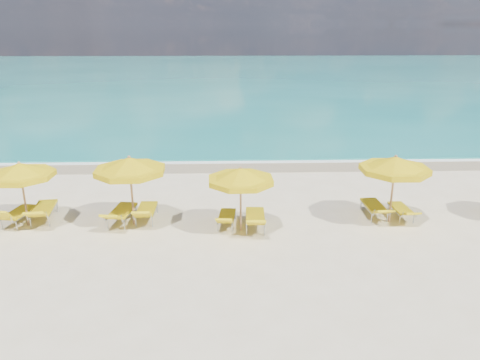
{
  "coord_description": "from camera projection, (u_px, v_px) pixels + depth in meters",
  "views": [
    {
      "loc": [
        -0.51,
        -14.28,
        6.47
      ],
      "look_at": [
        0.0,
        1.5,
        1.2
      ],
      "focal_mm": 35.0,
      "sensor_mm": 36.0,
      "label": 1
    }
  ],
  "objects": [
    {
      "name": "ground_plane",
      "position": [
        241.0,
        228.0,
        15.6
      ],
      "size": [
        120.0,
        120.0,
        0.0
      ],
      "primitive_type": "plane",
      "color": "beige"
    },
    {
      "name": "ocean",
      "position": [
        228.0,
        76.0,
        61.1
      ],
      "size": [
        120.0,
        80.0,
        0.3
      ],
      "primitive_type": "cube",
      "color": "#157873",
      "rests_on": "ground"
    },
    {
      "name": "wet_sand_band",
      "position": [
        236.0,
        165.0,
        22.61
      ],
      "size": [
        120.0,
        2.6,
        0.01
      ],
      "primitive_type": "cube",
      "color": "tan",
      "rests_on": "ground"
    },
    {
      "name": "foam_line",
      "position": [
        236.0,
        160.0,
        23.37
      ],
      "size": [
        120.0,
        1.2,
        0.03
      ],
      "primitive_type": "cube",
      "color": "white",
      "rests_on": "ground"
    },
    {
      "name": "whitecap_near",
      "position": [
        144.0,
        125.0,
        31.53
      ],
      "size": [
        14.0,
        0.36,
        0.05
      ],
      "primitive_type": "cube",
      "color": "white",
      "rests_on": "ground"
    },
    {
      "name": "whitecap_far",
      "position": [
        328.0,
        107.0,
        38.6
      ],
      "size": [
        18.0,
        0.3,
        0.05
      ],
      "primitive_type": "cube",
      "color": "white",
      "rests_on": "ground"
    },
    {
      "name": "umbrella_2",
      "position": [
        20.0,
        171.0,
        15.24
      ],
      "size": [
        2.93,
        2.93,
        2.25
      ],
      "rotation": [
        0.0,
        0.0,
        -0.42
      ],
      "color": "tan",
      "rests_on": "ground"
    },
    {
      "name": "umbrella_3",
      "position": [
        130.0,
        166.0,
        15.27
      ],
      "size": [
        3.06,
        3.06,
        2.42
      ],
      "rotation": [
        0.0,
        0.0,
        -0.34
      ],
      "color": "tan",
      "rests_on": "ground"
    },
    {
      "name": "umbrella_4",
      "position": [
        241.0,
        176.0,
        14.83
      ],
      "size": [
        2.9,
        2.9,
        2.22
      ],
      "rotation": [
        0.0,
        0.0,
        0.42
      ],
      "color": "tan",
      "rests_on": "ground"
    },
    {
      "name": "umbrella_5",
      "position": [
        395.0,
        165.0,
        15.48
      ],
      "size": [
        3.07,
        3.07,
        2.39
      ],
      "rotation": [
        0.0,
        0.0,
        0.38
      ],
      "color": "tan",
      "rests_on": "ground"
    },
    {
      "name": "lounger_2_left",
      "position": [
        19.0,
        217.0,
        15.93
      ],
      "size": [
        0.89,
        1.82,
        0.86
      ],
      "rotation": [
        0.0,
        0.0,
        -0.18
      ],
      "color": "#A5A8AD",
      "rests_on": "ground"
    },
    {
      "name": "lounger_2_right",
      "position": [
        44.0,
        214.0,
        16.18
      ],
      "size": [
        0.91,
        2.11,
        0.81
      ],
      "rotation": [
        0.0,
        0.0,
        0.13
      ],
      "color": "#A5A8AD",
      "rests_on": "ground"
    },
    {
      "name": "lounger_3_left",
      "position": [
        122.0,
        216.0,
        16.0
      ],
      "size": [
        0.9,
        2.05,
        0.78
      ],
      "rotation": [
        0.0,
        0.0,
        -0.14
      ],
      "color": "#A5A8AD",
      "rests_on": "ground"
    },
    {
      "name": "lounger_3_right",
      "position": [
        147.0,
        214.0,
        16.16
      ],
      "size": [
        0.63,
        1.86,
        0.79
      ],
      "rotation": [
        0.0,
        0.0,
        0.0
      ],
      "color": "#A5A8AD",
      "rests_on": "ground"
    },
    {
      "name": "lounger_4_left",
      "position": [
        227.0,
        220.0,
        15.73
      ],
      "size": [
        0.71,
        1.69,
        0.69
      ],
      "rotation": [
        0.0,
        0.0,
        -0.11
      ],
      "color": "#A5A8AD",
      "rests_on": "ground"
    },
    {
      "name": "lounger_4_right",
      "position": [
        255.0,
        221.0,
        15.55
      ],
      "size": [
        0.72,
        1.98,
        0.79
      ],
      "rotation": [
        0.0,
        0.0,
        -0.04
      ],
      "color": "#A5A8AD",
      "rests_on": "ground"
    },
    {
      "name": "lounger_5_left",
      "position": [
        374.0,
        210.0,
        16.5
      ],
      "size": [
        0.67,
        1.92,
        0.71
      ],
      "rotation": [
        0.0,
        0.0,
        0.03
      ],
      "color": "#A5A8AD",
      "rests_on": "ground"
    },
    {
      "name": "lounger_5_right",
      "position": [
        401.0,
        213.0,
        16.38
      ],
      "size": [
        0.6,
        1.68,
        0.61
      ],
      "rotation": [
        0.0,
        0.0,
        0.04
      ],
      "color": "#A5A8AD",
      "rests_on": "ground"
    }
  ]
}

